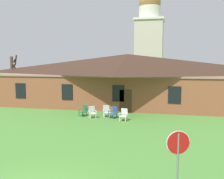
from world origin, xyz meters
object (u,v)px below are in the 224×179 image
(stop_sign, at_px, (178,151))
(lawn_chair_right_end, at_px, (124,114))
(lawn_chair_left_end, at_px, (106,111))
(lawn_chair_near_door, at_px, (92,112))
(lawn_chair_by_porch, at_px, (84,110))
(lawn_chair_middle, at_px, (114,112))

(stop_sign, relative_size, lawn_chair_right_end, 2.46)
(stop_sign, xyz_separation_m, lawn_chair_left_end, (-5.51, 12.10, -1.17))
(stop_sign, xyz_separation_m, lawn_chair_near_door, (-6.56, 11.47, -1.17))
(lawn_chair_by_porch, xyz_separation_m, lawn_chair_near_door, (0.90, -0.47, 0.00))
(lawn_chair_by_porch, xyz_separation_m, lawn_chair_right_end, (3.66, -0.95, 0.00))
(lawn_chair_right_end, bearing_deg, lawn_chair_left_end, 146.78)
(stop_sign, height_order, lawn_chair_middle, stop_sign)
(lawn_chair_near_door, distance_m, lawn_chair_right_end, 2.80)
(lawn_chair_left_end, height_order, lawn_chair_middle, same)
(lawn_chair_left_end, xyz_separation_m, lawn_chair_right_end, (1.71, -1.12, 0.00))
(lawn_chair_near_door, bearing_deg, stop_sign, -60.21)
(lawn_chair_by_porch, xyz_separation_m, lawn_chair_left_end, (1.96, 0.17, 0.00))
(stop_sign, height_order, lawn_chair_right_end, stop_sign)
(lawn_chair_near_door, bearing_deg, lawn_chair_middle, 8.60)
(stop_sign, bearing_deg, lawn_chair_middle, 112.18)
(lawn_chair_by_porch, relative_size, lawn_chair_near_door, 1.00)
(stop_sign, relative_size, lawn_chair_by_porch, 2.46)
(lawn_chair_near_door, xyz_separation_m, lawn_chair_right_end, (2.76, -0.48, 0.00))
(lawn_chair_middle, relative_size, lawn_chair_right_end, 1.00)
(lawn_chair_by_porch, relative_size, lawn_chair_left_end, 1.00)
(lawn_chair_left_end, distance_m, lawn_chair_right_end, 2.04)
(lawn_chair_left_end, bearing_deg, lawn_chair_middle, -27.04)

